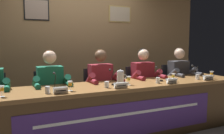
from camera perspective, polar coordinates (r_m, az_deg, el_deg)
wall_back_panelled at (r=4.59m, az=-7.74°, el=5.49°), size 5.41×0.14×2.60m
conference_table at (r=3.19m, az=0.92°, el=-8.86°), size 4.21×0.76×0.76m
juice_glass_far_left at (r=2.78m, az=-25.74°, el=-4.99°), size 0.06×0.06×0.12m
chair_left at (r=3.63m, az=-15.28°, el=-8.48°), size 0.44×0.45×0.92m
panelist_left at (r=3.37m, az=-14.87°, el=-4.73°), size 0.51×0.48×1.25m
nameplate_left at (r=2.74m, az=-12.66°, el=-5.69°), size 0.16×0.06×0.08m
juice_glass_left at (r=2.86m, az=-10.36°, el=-4.20°), size 0.06×0.06×0.12m
water_cup_left at (r=2.78m, az=-15.72°, el=-5.62°), size 0.06×0.06×0.08m
microphone_left at (r=2.98m, az=-13.84°, el=-4.09°), size 0.06×0.17×0.22m
chair_center at (r=3.82m, az=-3.53°, el=-7.52°), size 0.44×0.45×0.92m
panelist_center at (r=3.58m, az=-2.41°, el=-3.89°), size 0.51×0.48×1.25m
nameplate_center at (r=2.98m, az=2.21°, el=-4.58°), size 0.19×0.06×0.08m
juice_glass_center at (r=3.20m, az=4.20°, el=-2.99°), size 0.06×0.06×0.12m
water_cup_center at (r=3.01m, az=-1.31°, el=-4.49°), size 0.06×0.06×0.08m
microphone_center at (r=3.24m, az=0.11°, el=-3.09°), size 0.06×0.17×0.22m
chair_right at (r=4.16m, az=6.66°, el=-6.42°), size 0.44×0.45×0.92m
panelist_right at (r=3.94m, az=8.22°, el=-3.03°), size 0.51×0.48×1.25m
nameplate_right at (r=3.42m, az=14.61°, el=-3.38°), size 0.17×0.06×0.08m
juice_glass_right at (r=3.60m, az=14.99°, el=-2.16°), size 0.06×0.06×0.12m
water_cup_right at (r=3.41m, az=11.35°, el=-3.35°), size 0.06×0.06×0.08m
microphone_right at (r=3.62m, az=11.70°, el=-2.22°), size 0.06×0.17×0.22m
chair_far_right at (r=4.60m, az=15.07°, el=-5.36°), size 0.44×0.45×0.92m
panelist_far_right at (r=4.40m, az=16.83°, el=-2.25°), size 0.51×0.48×1.25m
nameplate_far_right at (r=3.92m, az=22.83°, el=-2.46°), size 0.19×0.06×0.08m
juice_glass_far_right at (r=4.09m, az=23.51°, el=-1.49°), size 0.06×0.06×0.12m
water_cup_far_right at (r=3.92m, az=20.49°, el=-2.38°), size 0.06×0.06×0.08m
microphone_far_right at (r=4.08m, az=20.09°, el=-1.54°), size 0.06×0.17×0.22m
water_pitcher_central at (r=3.30m, az=2.13°, el=-2.54°), size 0.15×0.10×0.21m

